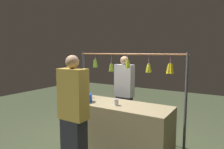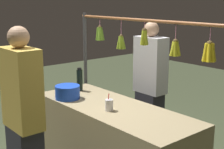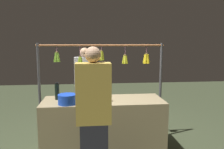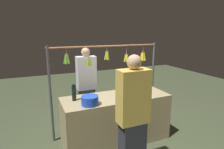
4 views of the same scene
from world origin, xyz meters
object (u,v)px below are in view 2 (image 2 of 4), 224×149
water_bottle (80,80)px  blue_bucket (67,92)px  vendor_person (150,90)px  customer_person (24,124)px  drink_cup (109,105)px

water_bottle → blue_bucket: (-0.18, 0.29, -0.06)m
blue_bucket → vendor_person: (-0.24, -1.04, -0.11)m
vendor_person → customer_person: bearing=94.1°
blue_bucket → customer_person: customer_person is taller
water_bottle → customer_person: bearing=119.3°
water_bottle → vendor_person: bearing=-119.6°
blue_bucket → customer_person: 0.79m
water_bottle → blue_bucket: 0.34m
water_bottle → blue_bucket: water_bottle is taller
vendor_person → water_bottle: bearing=60.4°
water_bottle → drink_cup: bearing=165.8°
drink_cup → water_bottle: bearing=-14.2°
vendor_person → customer_person: 1.73m
water_bottle → customer_person: (-0.55, 0.98, -0.14)m
water_bottle → blue_bucket: bearing=122.3°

